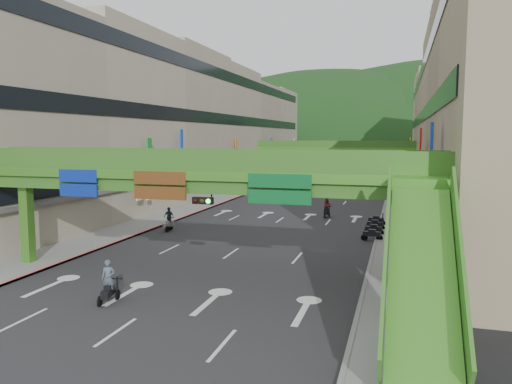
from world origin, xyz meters
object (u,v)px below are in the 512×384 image
(scooter_rider_near, at_px, (108,283))
(car_yellow, at_px, (309,189))
(scooter_rider_mid, at_px, (327,207))
(car_silver, at_px, (300,184))
(overpass_near, at_px, (206,186))
(pedestrian_red, at_px, (403,222))

(scooter_rider_near, bearing_deg, car_yellow, 88.39)
(scooter_rider_mid, xyz_separation_m, car_yellow, (-4.98, 17.92, -0.29))
(car_silver, bearing_deg, scooter_rider_mid, -68.87)
(overpass_near, distance_m, pedestrian_red, 21.09)
(pedestrian_red, bearing_deg, overpass_near, -120.69)
(overpass_near, xyz_separation_m, scooter_rider_mid, (3.08, 23.33, -4.14))
(pedestrian_red, bearing_deg, scooter_rider_mid, 141.40)
(scooter_rider_near, height_order, pedestrian_red, scooter_rider_near)
(overpass_near, xyz_separation_m, scooter_rider_near, (-3.17, -4.38, -4.24))
(scooter_rider_near, distance_m, scooter_rider_mid, 28.41)
(scooter_rider_near, height_order, car_silver, scooter_rider_near)
(car_silver, bearing_deg, car_yellow, -66.32)
(scooter_rider_mid, distance_m, pedestrian_red, 8.87)
(scooter_rider_near, bearing_deg, overpass_near, 54.09)
(scooter_rider_mid, height_order, pedestrian_red, scooter_rider_mid)
(car_yellow, bearing_deg, scooter_rider_near, -91.48)
(overpass_near, relative_size, scooter_rider_mid, 13.60)
(scooter_rider_near, relative_size, scooter_rider_mid, 1.01)
(car_silver, height_order, car_yellow, car_yellow)
(scooter_rider_near, relative_size, car_yellow, 0.46)
(scooter_rider_near, height_order, car_yellow, scooter_rider_near)
(car_silver, height_order, pedestrian_red, pedestrian_red)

